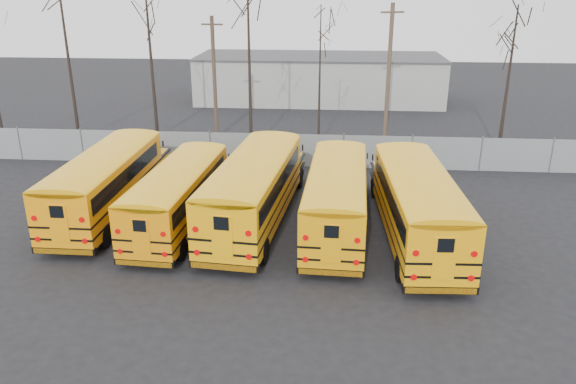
# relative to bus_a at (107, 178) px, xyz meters

# --- Properties ---
(ground) EXTENTS (120.00, 120.00, 0.00)m
(ground) POSITION_rel_bus_a_xyz_m (7.17, -3.93, -1.83)
(ground) COLOR black
(ground) RESTS_ON ground
(fence) EXTENTS (40.00, 0.04, 2.00)m
(fence) POSITION_rel_bus_a_xyz_m (7.17, 8.07, -0.83)
(fence) COLOR gray
(fence) RESTS_ON ground
(distant_building) EXTENTS (22.00, 8.00, 4.00)m
(distant_building) POSITION_rel_bus_a_xyz_m (9.17, 28.07, 0.17)
(distant_building) COLOR #9C9D98
(distant_building) RESTS_ON ground
(bus_a) EXTENTS (2.61, 11.18, 3.12)m
(bus_a) POSITION_rel_bus_a_xyz_m (0.00, 0.00, 0.00)
(bus_a) COLOR black
(bus_a) RESTS_ON ground
(bus_b) EXTENTS (2.99, 10.41, 2.88)m
(bus_b) POSITION_rel_bus_a_xyz_m (3.74, -1.06, -0.14)
(bus_b) COLOR black
(bus_b) RESTS_ON ground
(bus_c) EXTENTS (3.82, 11.86, 3.27)m
(bus_c) POSITION_rel_bus_a_xyz_m (7.07, -0.60, 0.08)
(bus_c) COLOR black
(bus_c) RESTS_ON ground
(bus_d) EXTENTS (2.96, 10.93, 3.03)m
(bus_d) POSITION_rel_bus_a_xyz_m (10.76, -1.00, -0.05)
(bus_d) COLOR black
(bus_d) RESTS_ON ground
(bus_e) EXTENTS (3.14, 11.47, 3.18)m
(bus_e) POSITION_rel_bus_a_xyz_m (14.13, -1.78, 0.03)
(bus_e) COLOR black
(bus_e) RESTS_ON ground
(utility_pole_left) EXTENTS (1.48, 0.28, 8.32)m
(utility_pole_left) POSITION_rel_bus_a_xyz_m (2.31, 14.19, 2.45)
(utility_pole_left) COLOR #473528
(utility_pole_left) RESTS_ON ground
(utility_pole_right) EXTENTS (1.59, 0.58, 9.15)m
(utility_pole_right) POSITION_rel_bus_a_xyz_m (14.24, 15.23, 2.87)
(utility_pole_right) COLOR brown
(utility_pole_right) RESTS_ON ground
(tree_1) EXTENTS (0.26, 0.26, 12.99)m
(tree_1) POSITION_rel_bus_a_xyz_m (-7.24, 12.82, 4.67)
(tree_1) COLOR black
(tree_1) RESTS_ON ground
(tree_2) EXTENTS (0.26, 0.26, 11.81)m
(tree_2) POSITION_rel_bus_a_xyz_m (-1.95, 13.93, 4.08)
(tree_2) COLOR black
(tree_2) RESTS_ON ground
(tree_3) EXTENTS (0.26, 0.26, 12.45)m
(tree_3) POSITION_rel_bus_a_xyz_m (5.19, 11.28, 4.39)
(tree_3) COLOR black
(tree_3) RESTS_ON ground
(tree_4) EXTENTS (0.26, 0.26, 9.12)m
(tree_4) POSITION_rel_bus_a_xyz_m (9.59, 12.06, 2.73)
(tree_4) COLOR black
(tree_4) RESTS_ON ground
(tree_5) EXTENTS (0.26, 0.26, 9.19)m
(tree_5) POSITION_rel_bus_a_xyz_m (21.31, 11.95, 2.76)
(tree_5) COLOR black
(tree_5) RESTS_ON ground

